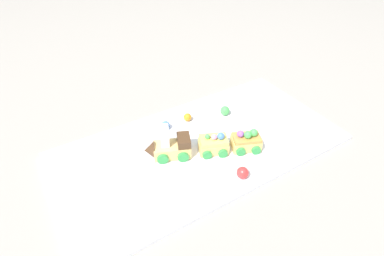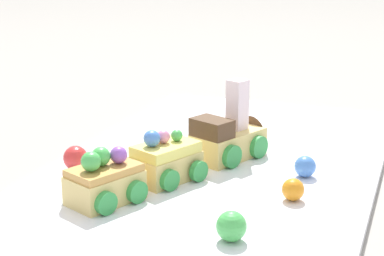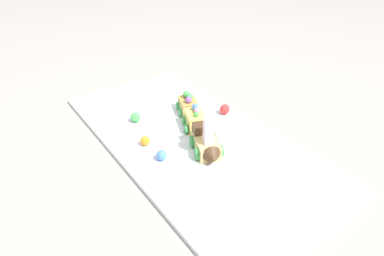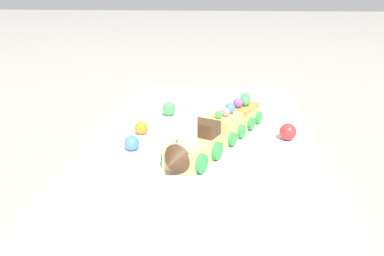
{
  "view_description": "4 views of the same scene",
  "coord_description": "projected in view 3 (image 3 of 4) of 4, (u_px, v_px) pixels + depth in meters",
  "views": [
    {
      "loc": [
        0.35,
        0.53,
        0.58
      ],
      "look_at": [
        0.01,
        -0.04,
        0.05
      ],
      "focal_mm": 28.0,
      "sensor_mm": 36.0,
      "label": 1
    },
    {
      "loc": [
        -0.68,
        -0.24,
        0.29
      ],
      "look_at": [
        -0.01,
        0.01,
        0.08
      ],
      "focal_mm": 60.0,
      "sensor_mm": 36.0,
      "label": 2
    },
    {
      "loc": [
        0.55,
        -0.39,
        0.47
      ],
      "look_at": [
        0.0,
        0.01,
        0.03
      ],
      "focal_mm": 28.0,
      "sensor_mm": 36.0,
      "label": 3
    },
    {
      "loc": [
        0.63,
        0.05,
        0.27
      ],
      "look_at": [
        -0.01,
        -0.02,
        0.03
      ],
      "focal_mm": 35.0,
      "sensor_mm": 36.0,
      "label": 4
    }
  ],
  "objects": [
    {
      "name": "gumball_red",
      "position": [
        225.0,
        109.0,
        0.9
      ],
      "size": [
        0.03,
        0.03,
        0.03
      ],
      "primitive_type": "sphere",
      "color": "red",
      "rests_on": "display_board"
    },
    {
      "name": "display_board",
      "position": [
        187.0,
        136.0,
        0.82
      ],
      "size": [
        0.8,
        0.4,
        0.01
      ],
      "primitive_type": "cube",
      "color": "white",
      "rests_on": "ground_plane"
    },
    {
      "name": "cake_car_lemon",
      "position": [
        195.0,
        120.0,
        0.83
      ],
      "size": [
        0.09,
        0.09,
        0.06
      ],
      "rotation": [
        0.0,
        0.0,
        -0.41
      ],
      "color": "#E5C675",
      "rests_on": "display_board"
    },
    {
      "name": "ground_plane",
      "position": [
        187.0,
        138.0,
        0.82
      ],
      "size": [
        10.0,
        10.0,
        0.0
      ],
      "primitive_type": "plane",
      "color": "gray"
    },
    {
      "name": "gumball_orange",
      "position": [
        145.0,
        141.0,
        0.77
      ],
      "size": [
        0.02,
        0.02,
        0.02
      ],
      "primitive_type": "sphere",
      "color": "orange",
      "rests_on": "display_board"
    },
    {
      "name": "gumball_blue",
      "position": [
        161.0,
        155.0,
        0.72
      ],
      "size": [
        0.03,
        0.03,
        0.03
      ],
      "primitive_type": "sphere",
      "color": "#4C84E0",
      "rests_on": "display_board"
    },
    {
      "name": "gumball_green",
      "position": [
        136.0,
        117.0,
        0.87
      ],
      "size": [
        0.03,
        0.03,
        0.03
      ],
      "primitive_type": "sphere",
      "color": "#4CBC56",
      "rests_on": "display_board"
    },
    {
      "name": "cake_car_caramel",
      "position": [
        188.0,
        105.0,
        0.91
      ],
      "size": [
        0.09,
        0.09,
        0.06
      ],
      "rotation": [
        0.0,
        0.0,
        -0.41
      ],
      "color": "#E5C675",
      "rests_on": "display_board"
    },
    {
      "name": "cake_train_locomotive",
      "position": [
        207.0,
        144.0,
        0.73
      ],
      "size": [
        0.13,
        0.1,
        0.1
      ],
      "rotation": [
        0.0,
        0.0,
        -0.41
      ],
      "color": "#E5C675",
      "rests_on": "display_board"
    }
  ]
}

